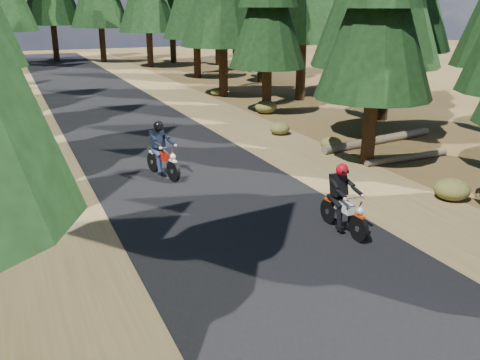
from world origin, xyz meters
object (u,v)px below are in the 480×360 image
log_far (407,158)px  rider_follow (163,159)px  rider_lead (344,210)px  log_near (379,140)px

log_far → rider_follow: size_ratio=1.70×
rider_follow → rider_lead: bearing=101.1°
rider_lead → rider_follow: (-2.73, 5.95, 0.03)m
log_far → rider_lead: (-5.55, -4.28, 0.44)m
log_near → log_far: size_ratio=1.65×
log_near → rider_follow: 8.94m
rider_lead → rider_follow: size_ratio=0.91×
log_far → rider_lead: 7.03m
log_far → rider_lead: rider_lead is taller
log_far → log_near: bearing=74.1°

